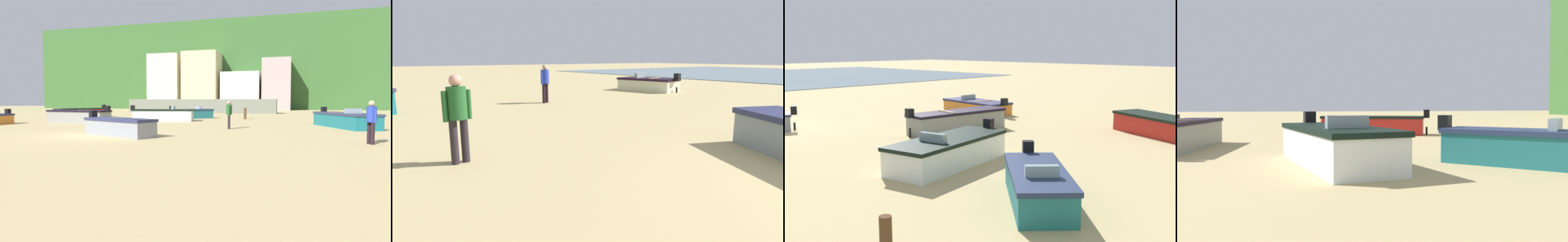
# 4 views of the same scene
# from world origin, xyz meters

# --- Properties ---
(boat_cream_6) EXTENTS (3.74, 2.29, 1.05)m
(boat_cream_6) POSITION_xyz_m (12.86, -7.62, 0.38)
(boat_cream_6) COLOR beige
(boat_cream_6) RESTS_ON ground
(beach_walker_foreground) EXTENTS (0.45, 0.52, 1.62)m
(beach_walker_foreground) POSITION_xyz_m (11.83, -0.19, 0.95)
(beach_walker_foreground) COLOR black
(beach_walker_foreground) RESTS_ON ground
(beach_walker_distant) EXTENTS (0.38, 0.54, 1.62)m
(beach_walker_distant) POSITION_xyz_m (5.57, 5.15, 0.95)
(beach_walker_distant) COLOR #271F26
(beach_walker_distant) RESTS_ON ground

